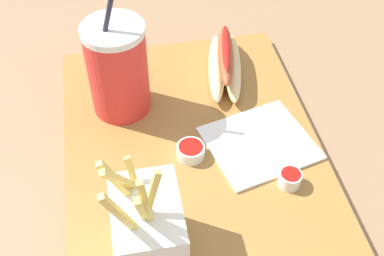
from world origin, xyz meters
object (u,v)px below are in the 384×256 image
(fries_basket, at_px, (148,231))
(hot_dog_1, at_px, (225,64))
(ketchup_cup_1, at_px, (191,150))
(ketchup_cup_2, at_px, (290,178))
(napkin_stack, at_px, (259,143))
(soda_cup, at_px, (118,69))

(fries_basket, relative_size, hot_dog_1, 0.98)
(hot_dog_1, distance_m, ketchup_cup_1, 0.18)
(ketchup_cup_1, xyz_separation_m, ketchup_cup_2, (0.07, 0.12, 0.00))
(fries_basket, xyz_separation_m, ketchup_cup_2, (-0.07, 0.19, -0.04))
(ketchup_cup_1, height_order, napkin_stack, ketchup_cup_1)
(soda_cup, relative_size, napkin_stack, 1.51)
(soda_cup, xyz_separation_m, ketchup_cup_1, (0.12, 0.08, -0.06))
(fries_basket, bearing_deg, ketchup_cup_1, 152.61)
(hot_dog_1, bearing_deg, ketchup_cup_1, -28.08)
(hot_dog_1, bearing_deg, napkin_stack, 5.41)
(fries_basket, distance_m, ketchup_cup_2, 0.21)
(ketchup_cup_1, relative_size, ketchup_cup_2, 1.29)
(ketchup_cup_2, height_order, napkin_stack, ketchup_cup_2)
(soda_cup, distance_m, napkin_stack, 0.23)
(hot_dog_1, bearing_deg, fries_basket, -27.76)
(fries_basket, relative_size, ketchup_cup_2, 5.51)
(fries_basket, distance_m, hot_dog_1, 0.34)
(napkin_stack, bearing_deg, soda_cup, -122.16)
(ketchup_cup_1, bearing_deg, fries_basket, -27.39)
(soda_cup, height_order, fries_basket, soda_cup)
(soda_cup, distance_m, hot_dog_1, 0.18)
(ketchup_cup_2, relative_size, napkin_stack, 0.22)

